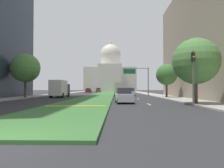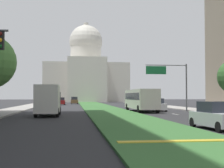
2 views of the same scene
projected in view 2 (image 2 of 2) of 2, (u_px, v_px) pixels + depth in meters
The scene contains 15 objects.
ground_plane at pixel (98, 107), 59.07m from camera, with size 260.00×260.00×0.00m, color #2B2B2D.
grass_median at pixel (100, 108), 53.38m from camera, with size 6.00×103.17×0.14m, color #386B33.
median_curb_nose at pixel (179, 141), 13.64m from camera, with size 5.40×0.50×0.04m, color gold.
lane_dashes_right at pixel (161, 112), 42.03m from camera, with size 0.16×48.54×0.01m.
sidewalk_left at pixel (14, 110), 46.09m from camera, with size 4.00×103.17×0.15m, color #9E9991.
sidewalk_right at pixel (187, 109), 49.31m from camera, with size 4.00×103.17×0.15m, color #9E9991.
capitol_building at pixel (86, 74), 115.48m from camera, with size 29.58×24.19×29.20m.
overhead_guide_sign at pixel (171, 77), 43.02m from camera, with size 5.81×0.20×6.50m.
sedan_lead_stopped at pixel (216, 116), 20.00m from camera, with size 2.11×4.44×1.76m.
sedan_midblock at pixel (157, 105), 43.84m from camera, with size 2.16×4.78×1.76m.
sedan_distant at pixel (134, 103), 61.08m from camera, with size 1.97×4.25×1.73m.
sedan_far_horizon at pixel (61, 101), 73.16m from camera, with size 1.96×4.22×1.76m.
sedan_very_far at pixel (74, 101), 82.58m from camera, with size 1.90×4.28×1.86m.
box_truck_delivery at pixel (48, 100), 32.87m from camera, with size 2.40×6.40×3.20m.
city_bus at pixel (141, 98), 42.43m from camera, with size 2.62×11.00×2.95m.
Camera 2 is at (-4.56, -1.76, 2.11)m, focal length 50.60 mm.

